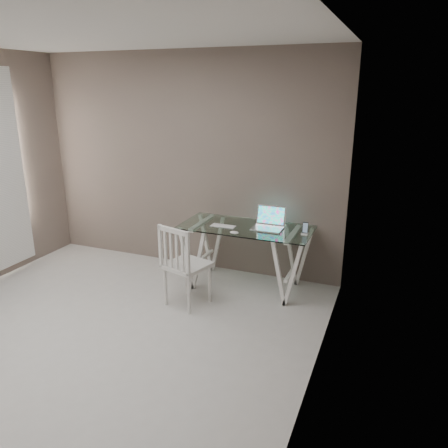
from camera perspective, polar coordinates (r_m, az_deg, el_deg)
The scene contains 7 objects.
room at distance 3.72m, azimuth -21.67°, elevation 7.70°, with size 4.50×4.52×2.71m.
desk at distance 5.10m, azimuth 2.83°, elevation -4.25°, with size 1.50×0.70×0.75m.
chair at distance 4.62m, azimuth -5.49°, elevation -5.01°, with size 0.51×0.51×0.92m.
laptop at distance 4.95m, azimuth 5.87°, elevation 0.14°, with size 0.34×0.30×0.23m.
keyboard at distance 4.98m, azimuth -0.11°, elevation -0.28°, with size 0.30×0.13×0.01m, color silver.
mouse at distance 4.73m, azimuth 1.35°, elevation -1.13°, with size 0.10×0.06×0.03m, color white.
phone_dock at distance 4.78m, azimuth 10.53°, elevation -0.93°, with size 0.07×0.07×0.14m.
Camera 1 is at (2.47, -2.64, 2.27)m, focal length 35.00 mm.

